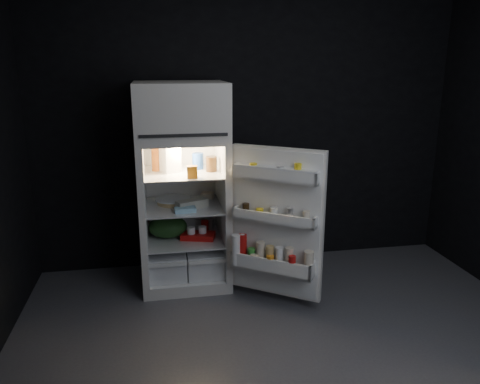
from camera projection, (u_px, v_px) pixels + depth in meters
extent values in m
cube|color=#505056|center=(296.00, 356.00, 3.19)|extent=(4.00, 3.40, 0.00)
cube|color=black|center=(248.00, 126.00, 4.44)|extent=(4.00, 0.00, 2.70)
cube|color=white|center=(186.00, 275.00, 4.30)|extent=(0.76, 0.70, 0.10)
cube|color=white|center=(143.00, 210.00, 4.06)|extent=(0.05, 0.70, 1.20)
cube|color=white|center=(224.00, 205.00, 4.18)|extent=(0.05, 0.70, 1.20)
cube|color=white|center=(181.00, 197.00, 4.43)|extent=(0.66, 0.05, 1.20)
cube|color=white|center=(181.00, 136.00, 3.95)|extent=(0.76, 0.70, 0.06)
cube|color=white|center=(180.00, 108.00, 3.89)|extent=(0.76, 0.70, 0.42)
cube|color=black|center=(184.00, 135.00, 3.60)|extent=(0.68, 0.01, 0.02)
cube|color=white|center=(146.00, 210.00, 4.04)|extent=(0.01, 0.65, 1.20)
cube|color=white|center=(221.00, 206.00, 4.15)|extent=(0.01, 0.65, 1.20)
cube|color=white|center=(182.00, 141.00, 3.94)|extent=(0.66, 0.65, 0.01)
cube|color=white|center=(186.00, 271.00, 4.26)|extent=(0.66, 0.65, 0.01)
cube|color=white|center=(183.00, 173.00, 4.01)|extent=(0.65, 0.63, 0.01)
cube|color=white|center=(184.00, 206.00, 4.09)|extent=(0.65, 0.63, 0.01)
cube|color=white|center=(185.00, 238.00, 4.17)|extent=(0.65, 0.63, 0.01)
cube|color=white|center=(167.00, 259.00, 4.22)|extent=(0.32, 0.59, 0.22)
cube|color=white|center=(204.00, 257.00, 4.27)|extent=(0.32, 0.59, 0.22)
cube|color=white|center=(168.00, 265.00, 3.88)|extent=(0.32, 0.02, 0.03)
cube|color=white|center=(207.00, 262.00, 3.94)|extent=(0.32, 0.02, 0.03)
cube|color=#FFE5B2|center=(182.00, 144.00, 3.90)|extent=(0.14, 0.14, 0.02)
cube|color=white|center=(277.00, 223.00, 3.72)|extent=(0.65, 0.48, 1.22)
cube|color=white|center=(276.00, 224.00, 3.70)|extent=(0.59, 0.42, 1.18)
cube|color=white|center=(275.00, 180.00, 3.56)|extent=(0.61, 0.47, 0.02)
cube|color=white|center=(273.00, 176.00, 3.52)|extent=(0.57, 0.41, 0.10)
cube|color=white|center=(317.00, 179.00, 3.42)|extent=(0.07, 0.09, 0.10)
cube|color=white|center=(236.00, 171.00, 3.69)|extent=(0.07, 0.09, 0.10)
cube|color=white|center=(274.00, 221.00, 3.65)|extent=(0.61, 0.47, 0.02)
cube|color=white|center=(272.00, 219.00, 3.61)|extent=(0.57, 0.41, 0.09)
cube|color=white|center=(315.00, 223.00, 3.51)|extent=(0.07, 0.09, 0.09)
cube|color=white|center=(236.00, 212.00, 3.77)|extent=(0.07, 0.09, 0.09)
cube|color=white|center=(272.00, 270.00, 3.74)|extent=(0.64, 0.51, 0.02)
cube|color=white|center=(269.00, 267.00, 3.67)|extent=(0.57, 0.41, 0.13)
cube|color=white|center=(312.00, 271.00, 3.59)|extent=(0.10, 0.13, 0.13)
cube|color=white|center=(235.00, 257.00, 3.86)|extent=(0.10, 0.13, 0.13)
cube|color=white|center=(275.00, 168.00, 3.54)|extent=(0.59, 0.45, 0.02)
cylinder|color=yellow|center=(298.00, 172.00, 3.47)|extent=(0.08, 0.08, 0.13)
cylinder|color=#BCBDC1|center=(280.00, 173.00, 3.53)|extent=(0.08, 0.08, 0.10)
cylinder|color=yellow|center=(253.00, 170.00, 3.62)|extent=(0.08, 0.08, 0.10)
cylinder|color=beige|center=(306.00, 218.00, 3.53)|extent=(0.08, 0.08, 0.11)
cylinder|color=#BCBDC1|center=(290.00, 215.00, 3.58)|extent=(0.07, 0.07, 0.12)
cylinder|color=silver|center=(274.00, 214.00, 3.63)|extent=(0.08, 0.08, 0.10)
cylinder|color=yellow|center=(260.00, 213.00, 3.68)|extent=(0.08, 0.08, 0.08)
cylinder|color=black|center=(246.00, 210.00, 3.73)|extent=(0.08, 0.08, 0.11)
cylinder|color=beige|center=(309.00, 264.00, 3.59)|extent=(0.11, 0.11, 0.20)
cylinder|color=beige|center=(289.00, 260.00, 3.65)|extent=(0.09, 0.09, 0.21)
cylinder|color=white|center=(279.00, 259.00, 3.69)|extent=(0.09, 0.09, 0.19)
cylinder|color=tan|center=(270.00, 257.00, 3.72)|extent=(0.09, 0.09, 0.19)
cylinder|color=beige|center=(261.00, 254.00, 3.75)|extent=(0.09, 0.09, 0.21)
cylinder|color=#338C33|center=(251.00, 257.00, 3.79)|extent=(0.09, 0.09, 0.15)
cylinder|color=#B2110F|center=(242.00, 249.00, 3.81)|extent=(0.10, 0.10, 0.25)
cylinder|color=#B2110F|center=(292.00, 266.00, 3.61)|extent=(0.08, 0.08, 0.16)
cylinder|color=orange|center=(270.00, 263.00, 3.68)|extent=(0.08, 0.08, 0.13)
cylinder|color=beige|center=(254.00, 261.00, 3.74)|extent=(0.08, 0.08, 0.11)
cylinder|color=white|center=(236.00, 250.00, 3.79)|extent=(0.10, 0.10, 0.25)
cylinder|color=white|center=(242.00, 236.00, 3.78)|extent=(0.05, 0.05, 0.02)
cube|color=white|center=(170.00, 158.00, 3.99)|extent=(0.19, 0.19, 0.24)
cylinder|color=#1D459E|center=(198.00, 161.00, 4.11)|extent=(0.12, 0.12, 0.14)
cylinder|color=black|center=(211.00, 164.00, 4.02)|extent=(0.12, 0.12, 0.13)
cylinder|color=#C6611F|center=(156.00, 158.00, 4.03)|extent=(0.09, 0.09, 0.22)
cube|color=orange|center=(192.00, 172.00, 3.79)|extent=(0.09, 0.07, 0.10)
cube|color=gray|center=(192.00, 204.00, 4.02)|extent=(0.29, 0.20, 0.07)
cylinder|color=tan|center=(173.00, 201.00, 4.14)|extent=(0.28, 0.28, 0.04)
cube|color=#8CC0D9|center=(185.00, 210.00, 3.90)|extent=(0.18, 0.10, 0.04)
cube|color=beige|center=(207.00, 195.00, 4.31)|extent=(0.14, 0.13, 0.05)
ellipsoid|color=#193815|center=(168.00, 227.00, 4.16)|extent=(0.41, 0.37, 0.20)
cube|color=#B2110F|center=(198.00, 236.00, 4.14)|extent=(0.32, 0.23, 0.05)
cylinder|color=#B2110F|center=(205.00, 225.00, 4.35)|extent=(0.08, 0.08, 0.09)
cylinder|color=#BCBDC1|center=(210.00, 224.00, 4.38)|extent=(0.06, 0.06, 0.09)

